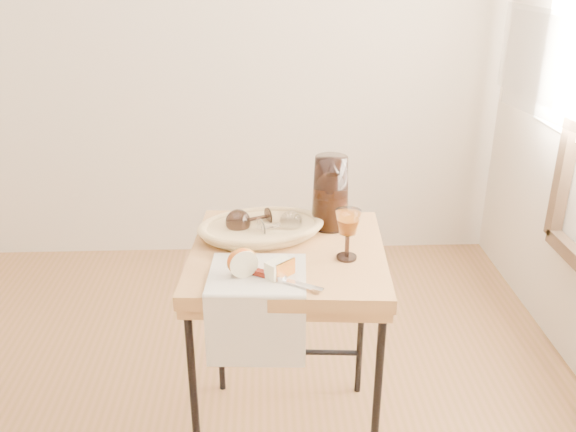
{
  "coord_description": "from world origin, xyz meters",
  "views": [
    {
      "loc": [
        0.53,
        -1.43,
        1.61
      ],
      "look_at": [
        0.6,
        0.25,
        0.88
      ],
      "focal_mm": 38.35,
      "sensor_mm": 36.0,
      "label": 1
    }
  ],
  "objects_px": {
    "side_table": "(288,351)",
    "table_knife": "(284,279)",
    "pitcher": "(330,192)",
    "goblet_lying_a": "(251,219)",
    "tea_towel": "(257,274)",
    "bread_basket": "(261,230)",
    "apple_half": "(242,261)",
    "wine_goblet": "(348,235)",
    "goblet_lying_b": "(278,225)"
  },
  "relations": [
    {
      "from": "side_table",
      "to": "apple_half",
      "type": "distance_m",
      "value": 0.48
    },
    {
      "from": "tea_towel",
      "to": "apple_half",
      "type": "xyz_separation_m",
      "value": [
        -0.04,
        -0.0,
        0.04
      ]
    },
    {
      "from": "side_table",
      "to": "table_knife",
      "type": "xyz_separation_m",
      "value": [
        -0.02,
        -0.21,
        0.39
      ]
    },
    {
      "from": "tea_towel",
      "to": "goblet_lying_b",
      "type": "xyz_separation_m",
      "value": [
        0.07,
        0.24,
        0.05
      ]
    },
    {
      "from": "goblet_lying_a",
      "to": "goblet_lying_b",
      "type": "height_order",
      "value": "goblet_lying_a"
    },
    {
      "from": "tea_towel",
      "to": "goblet_lying_b",
      "type": "bearing_deg",
      "value": 77.9
    },
    {
      "from": "tea_towel",
      "to": "pitcher",
      "type": "height_order",
      "value": "pitcher"
    },
    {
      "from": "apple_half",
      "to": "wine_goblet",
      "type": "bearing_deg",
      "value": -1.61
    },
    {
      "from": "goblet_lying_a",
      "to": "tea_towel",
      "type": "bearing_deg",
      "value": 71.02
    },
    {
      "from": "tea_towel",
      "to": "pitcher",
      "type": "relative_size",
      "value": 0.98
    },
    {
      "from": "tea_towel",
      "to": "goblet_lying_b",
      "type": "height_order",
      "value": "goblet_lying_b"
    },
    {
      "from": "wine_goblet",
      "to": "table_knife",
      "type": "distance_m",
      "value": 0.25
    },
    {
      "from": "bread_basket",
      "to": "apple_half",
      "type": "relative_size",
      "value": 4.12
    },
    {
      "from": "wine_goblet",
      "to": "table_knife",
      "type": "relative_size",
      "value": 0.74
    },
    {
      "from": "wine_goblet",
      "to": "apple_half",
      "type": "bearing_deg",
      "value": -162.88
    },
    {
      "from": "apple_half",
      "to": "goblet_lying_b",
      "type": "bearing_deg",
      "value": 46.96
    },
    {
      "from": "tea_towel",
      "to": "table_knife",
      "type": "relative_size",
      "value": 1.29
    },
    {
      "from": "goblet_lying_a",
      "to": "table_knife",
      "type": "height_order",
      "value": "goblet_lying_a"
    },
    {
      "from": "goblet_lying_b",
      "to": "table_knife",
      "type": "height_order",
      "value": "goblet_lying_b"
    },
    {
      "from": "bread_basket",
      "to": "goblet_lying_a",
      "type": "relative_size",
      "value": 2.74
    },
    {
      "from": "bread_basket",
      "to": "wine_goblet",
      "type": "distance_m",
      "value": 0.31
    },
    {
      "from": "pitcher",
      "to": "wine_goblet",
      "type": "xyz_separation_m",
      "value": [
        0.03,
        -0.24,
        -0.04
      ]
    },
    {
      "from": "bread_basket",
      "to": "goblet_lying_a",
      "type": "xyz_separation_m",
      "value": [
        -0.03,
        0.02,
        0.03
      ]
    },
    {
      "from": "pitcher",
      "to": "wine_goblet",
      "type": "distance_m",
      "value": 0.24
    },
    {
      "from": "goblet_lying_a",
      "to": "goblet_lying_b",
      "type": "bearing_deg",
      "value": 133.09
    },
    {
      "from": "tea_towel",
      "to": "bread_basket",
      "type": "relative_size",
      "value": 0.76
    },
    {
      "from": "pitcher",
      "to": "side_table",
      "type": "bearing_deg",
      "value": -133.07
    },
    {
      "from": "tea_towel",
      "to": "table_knife",
      "type": "distance_m",
      "value": 0.09
    },
    {
      "from": "side_table",
      "to": "table_knife",
      "type": "distance_m",
      "value": 0.45
    },
    {
      "from": "apple_half",
      "to": "side_table",
      "type": "bearing_deg",
      "value": 31.81
    },
    {
      "from": "side_table",
      "to": "pitcher",
      "type": "height_order",
      "value": "pitcher"
    },
    {
      "from": "table_knife",
      "to": "goblet_lying_a",
      "type": "bearing_deg",
      "value": 136.67
    },
    {
      "from": "side_table",
      "to": "goblet_lying_a",
      "type": "bearing_deg",
      "value": 135.18
    },
    {
      "from": "bread_basket",
      "to": "apple_half",
      "type": "distance_m",
      "value": 0.27
    },
    {
      "from": "pitcher",
      "to": "table_knife",
      "type": "relative_size",
      "value": 1.32
    },
    {
      "from": "wine_goblet",
      "to": "table_knife",
      "type": "height_order",
      "value": "wine_goblet"
    },
    {
      "from": "side_table",
      "to": "wine_goblet",
      "type": "relative_size",
      "value": 4.82
    },
    {
      "from": "side_table",
      "to": "bread_basket",
      "type": "distance_m",
      "value": 0.42
    },
    {
      "from": "goblet_lying_a",
      "to": "wine_goblet",
      "type": "bearing_deg",
      "value": 124.37
    },
    {
      "from": "side_table",
      "to": "wine_goblet",
      "type": "bearing_deg",
      "value": -21.72
    },
    {
      "from": "tea_towel",
      "to": "goblet_lying_a",
      "type": "xyz_separation_m",
      "value": [
        -0.02,
        0.27,
        0.05
      ]
    },
    {
      "from": "side_table",
      "to": "wine_goblet",
      "type": "height_order",
      "value": "wine_goblet"
    },
    {
      "from": "side_table",
      "to": "goblet_lying_a",
      "type": "xyz_separation_m",
      "value": [
        -0.11,
        0.11,
        0.43
      ]
    },
    {
      "from": "side_table",
      "to": "table_knife",
      "type": "height_order",
      "value": "table_knife"
    },
    {
      "from": "wine_goblet",
      "to": "bread_basket",
      "type": "bearing_deg",
      "value": 146.96
    },
    {
      "from": "side_table",
      "to": "apple_half",
      "type": "bearing_deg",
      "value": -129.47
    },
    {
      "from": "bread_basket",
      "to": "table_knife",
      "type": "bearing_deg",
      "value": -91.47
    },
    {
      "from": "pitcher",
      "to": "bread_basket",
      "type": "bearing_deg",
      "value": -164.65
    },
    {
      "from": "tea_towel",
      "to": "goblet_lying_b",
      "type": "relative_size",
      "value": 2.29
    },
    {
      "from": "goblet_lying_a",
      "to": "table_knife",
      "type": "xyz_separation_m",
      "value": [
        0.1,
        -0.33,
        -0.04
      ]
    }
  ]
}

